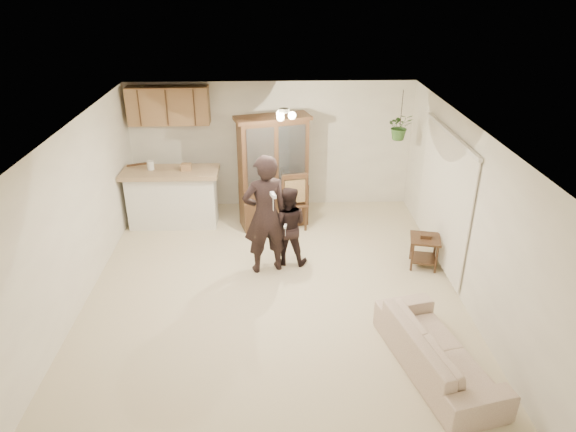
{
  "coord_description": "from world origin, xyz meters",
  "views": [
    {
      "loc": [
        -0.01,
        -6.46,
        4.38
      ],
      "look_at": [
        0.23,
        0.4,
        1.07
      ],
      "focal_mm": 32.0,
      "sensor_mm": 36.0,
      "label": 1
    }
  ],
  "objects_px": {
    "chair_bar": "(147,207)",
    "chair_hutch_left": "(284,197)",
    "adult": "(265,219)",
    "side_table": "(424,251)",
    "china_hutch": "(273,173)",
    "child": "(288,225)",
    "sofa": "(439,345)",
    "chair_hutch_right": "(292,211)"
  },
  "relations": [
    {
      "from": "chair_bar",
      "to": "chair_hutch_left",
      "type": "xyz_separation_m",
      "value": [
        2.62,
        0.42,
        -0.01
      ]
    },
    {
      "from": "adult",
      "to": "side_table",
      "type": "distance_m",
      "value": 2.63
    },
    {
      "from": "chair_hutch_left",
      "to": "china_hutch",
      "type": "bearing_deg",
      "value": -78.92
    },
    {
      "from": "child",
      "to": "adult",
      "type": "bearing_deg",
      "value": 39.41
    },
    {
      "from": "adult",
      "to": "china_hutch",
      "type": "bearing_deg",
      "value": -110.72
    },
    {
      "from": "adult",
      "to": "chair_bar",
      "type": "relative_size",
      "value": 1.61
    },
    {
      "from": "child",
      "to": "side_table",
      "type": "height_order",
      "value": "child"
    },
    {
      "from": "adult",
      "to": "chair_bar",
      "type": "height_order",
      "value": "adult"
    },
    {
      "from": "adult",
      "to": "side_table",
      "type": "bearing_deg",
      "value": 164.44
    },
    {
      "from": "sofa",
      "to": "adult",
      "type": "distance_m",
      "value": 3.19
    },
    {
      "from": "chair_hutch_right",
      "to": "adult",
      "type": "bearing_deg",
      "value": 62.3
    },
    {
      "from": "child",
      "to": "chair_hutch_right",
      "type": "distance_m",
      "value": 1.34
    },
    {
      "from": "chair_bar",
      "to": "chair_hutch_right",
      "type": "distance_m",
      "value": 2.77
    },
    {
      "from": "china_hutch",
      "to": "chair_hutch_left",
      "type": "xyz_separation_m",
      "value": [
        0.21,
        0.58,
        -0.73
      ]
    },
    {
      "from": "china_hutch",
      "to": "chair_hutch_left",
      "type": "bearing_deg",
      "value": 54.88
    },
    {
      "from": "side_table",
      "to": "chair_hutch_right",
      "type": "relative_size",
      "value": 0.5
    },
    {
      "from": "adult",
      "to": "child",
      "type": "xyz_separation_m",
      "value": [
        0.35,
        0.21,
        -0.22
      ]
    },
    {
      "from": "adult",
      "to": "chair_hutch_left",
      "type": "relative_size",
      "value": 1.67
    },
    {
      "from": "side_table",
      "to": "chair_hutch_left",
      "type": "bearing_deg",
      "value": 135.05
    },
    {
      "from": "sofa",
      "to": "chair_hutch_right",
      "type": "relative_size",
      "value": 1.65
    },
    {
      "from": "child",
      "to": "chair_hutch_left",
      "type": "bearing_deg",
      "value": -81.86
    },
    {
      "from": "child",
      "to": "china_hutch",
      "type": "xyz_separation_m",
      "value": [
        -0.21,
        1.42,
        0.35
      ]
    },
    {
      "from": "sofa",
      "to": "chair_hutch_right",
      "type": "bearing_deg",
      "value": 8.85
    },
    {
      "from": "adult",
      "to": "child",
      "type": "height_order",
      "value": "adult"
    },
    {
      "from": "chair_hutch_left",
      "to": "chair_hutch_right",
      "type": "bearing_deg",
      "value": -48.48
    },
    {
      "from": "sofa",
      "to": "child",
      "type": "height_order",
      "value": "child"
    },
    {
      "from": "side_table",
      "to": "chair_hutch_left",
      "type": "xyz_separation_m",
      "value": [
        -2.21,
        2.2,
        0.04
      ]
    },
    {
      "from": "child",
      "to": "chair_hutch_right",
      "type": "xyz_separation_m",
      "value": [
        0.13,
        1.29,
        -0.35
      ]
    },
    {
      "from": "adult",
      "to": "chair_hutch_right",
      "type": "distance_m",
      "value": 1.68
    },
    {
      "from": "sofa",
      "to": "adult",
      "type": "bearing_deg",
      "value": 27.63
    },
    {
      "from": "sofa",
      "to": "child",
      "type": "relative_size",
      "value": 1.39
    },
    {
      "from": "chair_hutch_left",
      "to": "chair_bar",
      "type": "bearing_deg",
      "value": -140.05
    },
    {
      "from": "sofa",
      "to": "adult",
      "type": "height_order",
      "value": "adult"
    },
    {
      "from": "sofa",
      "to": "side_table",
      "type": "relative_size",
      "value": 3.28
    },
    {
      "from": "sofa",
      "to": "side_table",
      "type": "height_order",
      "value": "sofa"
    },
    {
      "from": "child",
      "to": "china_hutch",
      "type": "bearing_deg",
      "value": -73.46
    },
    {
      "from": "child",
      "to": "china_hutch",
      "type": "distance_m",
      "value": 1.48
    },
    {
      "from": "chair_hutch_right",
      "to": "side_table",
      "type": "bearing_deg",
      "value": 134.35
    },
    {
      "from": "adult",
      "to": "chair_hutch_right",
      "type": "height_order",
      "value": "adult"
    },
    {
      "from": "adult",
      "to": "chair_hutch_left",
      "type": "height_order",
      "value": "adult"
    },
    {
      "from": "sofa",
      "to": "chair_hutch_right",
      "type": "xyz_separation_m",
      "value": [
        -1.57,
        3.88,
        -0.05
      ]
    },
    {
      "from": "side_table",
      "to": "chair_hutch_left",
      "type": "distance_m",
      "value": 3.12
    }
  ]
}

